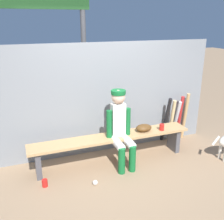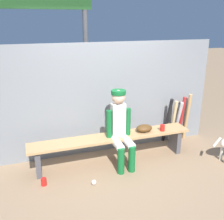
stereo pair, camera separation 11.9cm
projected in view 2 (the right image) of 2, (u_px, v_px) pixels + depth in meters
name	position (u px, v px, depth m)	size (l,w,h in m)	color
ground_plane	(112.00, 161.00, 4.39)	(30.00, 30.00, 0.00)	#937556
chainlink_fence	(103.00, 99.00, 4.48)	(4.09, 0.03, 1.92)	gray
dugout_bench	(112.00, 142.00, 4.27)	(2.69, 0.36, 0.47)	tan
player_seated	(120.00, 126.00, 4.10)	(0.41, 0.55, 1.23)	silver
baseball_glove	(144.00, 128.00, 4.39)	(0.28, 0.20, 0.12)	#593819
bat_aluminum_black	(167.00, 121.00, 4.92)	(0.06, 0.06, 0.92)	black
bat_wood_natural	(173.00, 122.00, 4.93)	(0.06, 0.06, 0.85)	tan
bat_aluminum_silver	(178.00, 121.00, 5.01)	(0.06, 0.06, 0.82)	#B7B7BC
bat_aluminum_red	(181.00, 119.00, 5.00)	(0.06, 0.06, 0.90)	#B22323
bat_wood_tan	(187.00, 117.00, 5.06)	(0.06, 0.06, 0.94)	tan
baseball	(94.00, 182.00, 3.76)	(0.07, 0.07, 0.07)	white
cup_on_ground	(44.00, 182.00, 3.74)	(0.08, 0.08, 0.11)	red
cup_on_bench	(162.00, 128.00, 4.42)	(0.08, 0.08, 0.11)	red
scoreboard	(43.00, 2.00, 4.57)	(2.12, 0.27, 3.66)	#3F3F42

